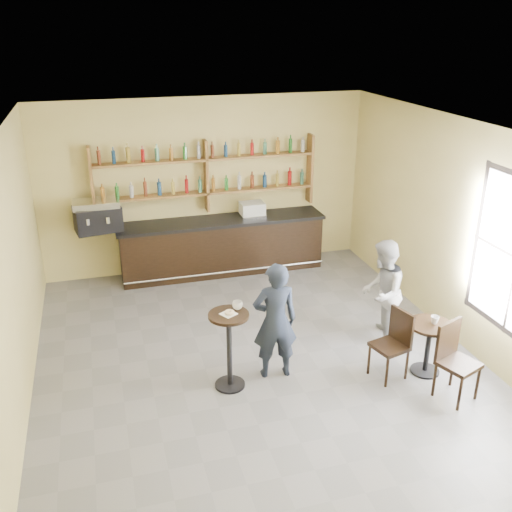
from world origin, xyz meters
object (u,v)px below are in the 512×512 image
object	(u,v)px
cafe_table	(428,348)
chair_south	(459,363)
man_main	(275,321)
espresso_machine	(97,216)
patron_second	(382,292)
bar_counter	(222,246)
pedestal_table	(229,351)
pastry_case	(252,210)
chair_west	(389,346)

from	to	relation	value
cafe_table	chair_south	bearing A→B (deg)	-85.24
man_main	chair_south	distance (m)	2.34
chair_south	espresso_machine	bearing A→B (deg)	110.56
man_main	patron_second	bearing A→B (deg)	-161.29
bar_counter	espresso_machine	distance (m)	2.32
chair_south	man_main	bearing A→B (deg)	130.14
pedestal_table	cafe_table	world-z (taller)	pedestal_table
bar_counter	espresso_machine	xyz separation A→B (m)	(-2.18, 0.00, 0.79)
espresso_machine	pedestal_table	size ratio (longest dim) A/B	0.72
patron_second	espresso_machine	bearing A→B (deg)	-92.19
pastry_case	cafe_table	distance (m)	4.31
man_main	chair_south	xyz separation A→B (m)	(2.03, -1.11, -0.31)
pastry_case	chair_south	world-z (taller)	pastry_case
pastry_case	chair_west	distance (m)	4.11
pastry_case	pedestal_table	bearing A→B (deg)	-115.53
bar_counter	patron_second	distance (m)	3.52
cafe_table	chair_west	world-z (taller)	chair_west
cafe_table	chair_west	distance (m)	0.56
bar_counter	cafe_table	xyz separation A→B (m)	(1.90, -4.03, -0.15)
pedestal_table	chair_west	distance (m)	2.11
cafe_table	chair_south	xyz separation A→B (m)	(0.05, -0.60, 0.13)
espresso_machine	patron_second	world-z (taller)	espresso_machine
espresso_machine	chair_west	world-z (taller)	espresso_machine
bar_counter	cafe_table	bearing A→B (deg)	-64.77
pastry_case	chair_south	distance (m)	4.87
espresso_machine	chair_south	world-z (taller)	espresso_machine
espresso_machine	chair_west	size ratio (longest dim) A/B	0.81
pastry_case	man_main	xyz separation A→B (m)	(-0.67, -3.52, -0.36)
chair_south	patron_second	size ratio (longest dim) A/B	0.64
bar_counter	pastry_case	bearing A→B (deg)	0.00
espresso_machine	pastry_case	size ratio (longest dim) A/B	1.70
espresso_machine	patron_second	xyz separation A→B (m)	(3.85, -3.09, -0.52)
pastry_case	patron_second	distance (m)	3.30
cafe_table	patron_second	distance (m)	1.06
bar_counter	chair_west	world-z (taller)	bar_counter
bar_counter	pastry_case	size ratio (longest dim) A/B	8.48
pedestal_table	cafe_table	xyz separation A→B (m)	(2.62, -0.42, -0.16)
patron_second	man_main	bearing A→B (deg)	-39.75
pastry_case	cafe_table	size ratio (longest dim) A/B	0.61
chair_west	chair_south	bearing A→B (deg)	28.15
pastry_case	pedestal_table	distance (m)	3.90
bar_counter	pastry_case	world-z (taller)	pastry_case
man_main	chair_south	size ratio (longest dim) A/B	1.61
pastry_case	man_main	world-z (taller)	man_main
man_main	cafe_table	size ratio (longest dim) A/B	2.19
bar_counter	man_main	world-z (taller)	man_main
pedestal_table	cafe_table	bearing A→B (deg)	-9.06
man_main	chair_west	size ratio (longest dim) A/B	1.72
man_main	patron_second	size ratio (longest dim) A/B	1.03
espresso_machine	chair_west	bearing A→B (deg)	-58.44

